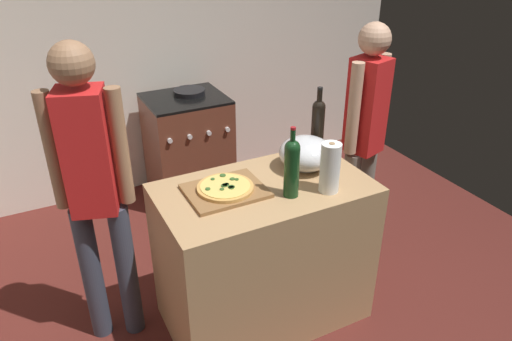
# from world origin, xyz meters

# --- Properties ---
(ground_plane) EXTENTS (4.41, 3.12, 0.02)m
(ground_plane) POSITION_xyz_m (0.00, 1.26, -0.01)
(ground_plane) COLOR #511E19
(kitchen_wall_rear) EXTENTS (4.41, 0.10, 2.60)m
(kitchen_wall_rear) POSITION_xyz_m (0.00, 2.57, 1.30)
(kitchen_wall_rear) COLOR silver
(kitchen_wall_rear) RESTS_ON ground_plane
(counter) EXTENTS (1.13, 0.65, 0.89)m
(counter) POSITION_xyz_m (-0.08, 0.63, 0.44)
(counter) COLOR tan
(counter) RESTS_ON ground_plane
(cutting_board) EXTENTS (0.40, 0.32, 0.02)m
(cutting_board) POSITION_xyz_m (-0.29, 0.67, 0.90)
(cutting_board) COLOR olive
(cutting_board) RESTS_ON counter
(pizza) EXTENTS (0.29, 0.29, 0.03)m
(pizza) POSITION_xyz_m (-0.29, 0.67, 0.92)
(pizza) COLOR tan
(pizza) RESTS_ON cutting_board
(mixing_bowl) EXTENTS (0.30, 0.30, 0.18)m
(mixing_bowl) POSITION_xyz_m (0.23, 0.71, 0.98)
(mixing_bowl) COLOR #B2B2B7
(mixing_bowl) RESTS_ON counter
(paper_towel_roll) EXTENTS (0.10, 0.10, 0.27)m
(paper_towel_roll) POSITION_xyz_m (0.20, 0.44, 1.02)
(paper_towel_roll) COLOR white
(paper_towel_roll) RESTS_ON counter
(wine_bottle_dark) EXTENTS (0.08, 0.08, 0.38)m
(wine_bottle_dark) POSITION_xyz_m (0.00, 0.49, 1.06)
(wine_bottle_dark) COLOR #143819
(wine_bottle_dark) RESTS_ON counter
(wine_bottle_amber) EXTENTS (0.08, 0.08, 0.40)m
(wine_bottle_amber) POSITION_xyz_m (0.41, 0.88, 1.07)
(wine_bottle_amber) COLOR black
(wine_bottle_amber) RESTS_ON counter
(stove) EXTENTS (0.62, 0.58, 0.92)m
(stove) POSITION_xyz_m (0.03, 2.17, 0.45)
(stove) COLOR brown
(stove) RESTS_ON ground_plane
(person_in_stripes) EXTENTS (0.37, 0.26, 1.69)m
(person_in_stripes) POSITION_xyz_m (-0.90, 0.90, 0.98)
(person_in_stripes) COLOR #383D4C
(person_in_stripes) RESTS_ON ground_plane
(person_in_red) EXTENTS (0.34, 0.25, 1.62)m
(person_in_red) POSITION_xyz_m (0.78, 0.89, 0.92)
(person_in_red) COLOR slate
(person_in_red) RESTS_ON ground_plane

